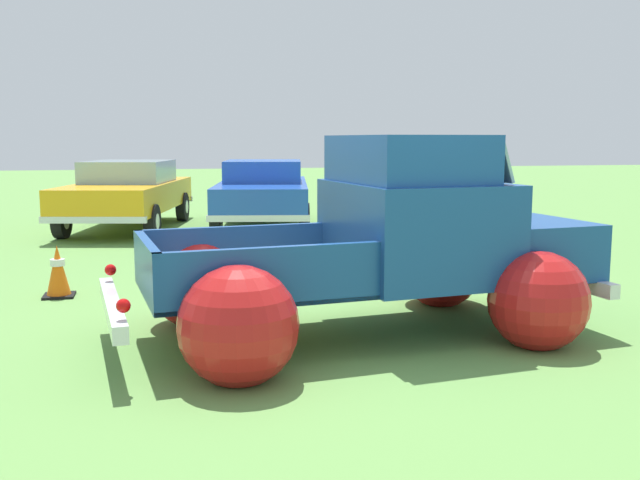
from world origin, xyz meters
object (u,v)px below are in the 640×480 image
object	(u,v)px
vintage_pickup_truck	(391,256)
spectator_1	(480,184)
show_car_1	(263,191)
spectator_0	(362,176)
lane_cone_0	(58,271)
show_car_0	(128,192)

from	to	relation	value
vintage_pickup_truck	spectator_1	xyz separation A→B (m)	(4.13, 6.70, 0.23)
show_car_1	spectator_0	bearing A→B (deg)	137.80
vintage_pickup_truck	show_car_1	xyz separation A→B (m)	(0.03, 8.62, 0.03)
vintage_pickup_truck	lane_cone_0	distance (m)	4.17
show_car_0	spectator_0	size ratio (longest dim) A/B	2.97
vintage_pickup_truck	show_car_1	distance (m)	8.62
show_car_0	lane_cone_0	xyz separation A→B (m)	(-0.60, -6.66, -0.48)
show_car_0	lane_cone_0	distance (m)	6.71
show_car_0	vintage_pickup_truck	bearing A→B (deg)	30.24
vintage_pickup_truck	show_car_1	bearing A→B (deg)	83.20
show_car_1	vintage_pickup_truck	bearing A→B (deg)	10.59
lane_cone_0	show_car_1	bearing A→B (deg)	61.24
show_car_0	spectator_0	bearing A→B (deg)	119.87
show_car_1	spectator_0	world-z (taller)	spectator_0
spectator_1	lane_cone_0	bearing A→B (deg)	133.19
show_car_1	spectator_0	size ratio (longest dim) A/B	2.90
spectator_1	lane_cone_0	world-z (taller)	spectator_1
show_car_1	spectator_1	distance (m)	4.54
show_car_0	show_car_1	world-z (taller)	same
show_car_1	lane_cone_0	bearing A→B (deg)	-17.96
show_car_1	spectator_1	world-z (taller)	spectator_1
lane_cone_0	show_car_0	bearing A→B (deg)	84.87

